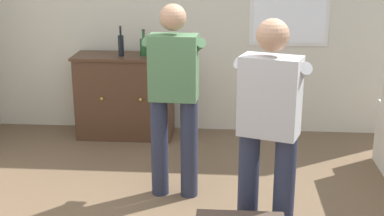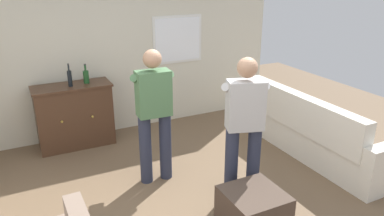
{
  "view_description": "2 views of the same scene",
  "coord_description": "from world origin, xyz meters",
  "px_view_note": "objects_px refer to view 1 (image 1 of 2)",
  "views": [
    {
      "loc": [
        0.23,
        -3.47,
        2.14
      ],
      "look_at": [
        -0.04,
        0.18,
        1.01
      ],
      "focal_mm": 50.0,
      "sensor_mm": 36.0,
      "label": 1
    },
    {
      "loc": [
        -1.7,
        -3.11,
        2.54
      ],
      "look_at": [
        0.03,
        0.36,
        1.09
      ],
      "focal_mm": 35.0,
      "sensor_mm": 36.0,
      "label": 2
    }
  ],
  "objects_px": {
    "person_standing_left": "(174,92)",
    "person_standing_right": "(269,126)",
    "sideboard_cabinet": "(125,96)",
    "bottle_liquor_amber": "(121,45)",
    "bottle_wine_green": "(144,46)"
  },
  "relations": [
    {
      "from": "bottle_wine_green",
      "to": "bottle_liquor_amber",
      "type": "height_order",
      "value": "bottle_liquor_amber"
    },
    {
      "from": "person_standing_right",
      "to": "bottle_wine_green",
      "type": "bearing_deg",
      "value": 118.5
    },
    {
      "from": "sideboard_cabinet",
      "to": "bottle_liquor_amber",
      "type": "height_order",
      "value": "bottle_liquor_amber"
    },
    {
      "from": "bottle_wine_green",
      "to": "sideboard_cabinet",
      "type": "bearing_deg",
      "value": -177.55
    },
    {
      "from": "bottle_liquor_amber",
      "to": "person_standing_right",
      "type": "height_order",
      "value": "person_standing_right"
    },
    {
      "from": "person_standing_right",
      "to": "person_standing_left",
      "type": "bearing_deg",
      "value": 132.35
    },
    {
      "from": "sideboard_cabinet",
      "to": "person_standing_right",
      "type": "xyz_separation_m",
      "value": [
        1.46,
        -2.27,
        0.46
      ]
    },
    {
      "from": "bottle_liquor_amber",
      "to": "person_standing_left",
      "type": "bearing_deg",
      "value": -62.31
    },
    {
      "from": "person_standing_left",
      "to": "person_standing_right",
      "type": "distance_m",
      "value": 1.11
    },
    {
      "from": "bottle_wine_green",
      "to": "person_standing_left",
      "type": "height_order",
      "value": "person_standing_left"
    },
    {
      "from": "bottle_liquor_amber",
      "to": "person_standing_right",
      "type": "bearing_deg",
      "value": -56.27
    },
    {
      "from": "person_standing_left",
      "to": "sideboard_cabinet",
      "type": "bearing_deg",
      "value": 116.29
    },
    {
      "from": "sideboard_cabinet",
      "to": "person_standing_left",
      "type": "xyz_separation_m",
      "value": [
        0.72,
        -1.45,
        0.46
      ]
    },
    {
      "from": "sideboard_cabinet",
      "to": "bottle_liquor_amber",
      "type": "distance_m",
      "value": 0.6
    },
    {
      "from": "bottle_wine_green",
      "to": "bottle_liquor_amber",
      "type": "distance_m",
      "value": 0.25
    }
  ]
}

